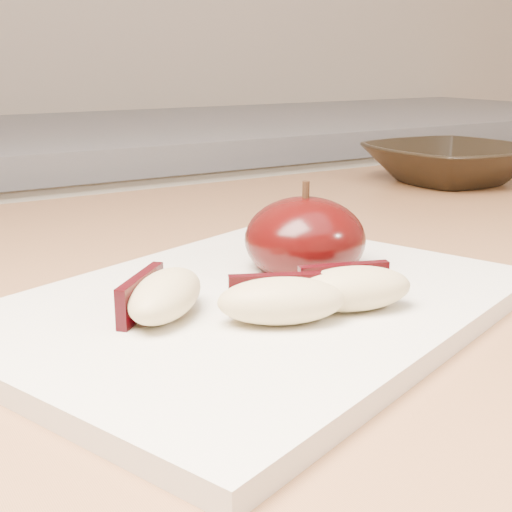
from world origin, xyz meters
TOP-DOWN VIEW (x-y plane):
  - back_cabinet at (0.00, 1.20)m, footprint 2.40×0.62m
  - cutting_board at (-0.09, 0.39)m, footprint 0.38×0.33m
  - apple_half at (-0.04, 0.43)m, footprint 0.10×0.10m
  - apple_wedge_a at (-0.15, 0.39)m, footprint 0.07×0.07m
  - apple_wedge_b at (-0.10, 0.35)m, footprint 0.08×0.06m
  - apple_wedge_c at (-0.06, 0.35)m, footprint 0.08×0.05m
  - bowl at (0.35, 0.67)m, footprint 0.20×0.20m

SIDE VIEW (x-z plane):
  - back_cabinet at x=0.00m, z-range 0.00..0.94m
  - cutting_board at x=-0.09m, z-range 0.90..0.91m
  - bowl at x=0.35m, z-range 0.90..0.95m
  - apple_wedge_a at x=-0.15m, z-range 0.91..0.94m
  - apple_wedge_b at x=-0.10m, z-range 0.91..0.94m
  - apple_wedge_c at x=-0.06m, z-range 0.91..0.94m
  - apple_half at x=-0.04m, z-range 0.90..0.97m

